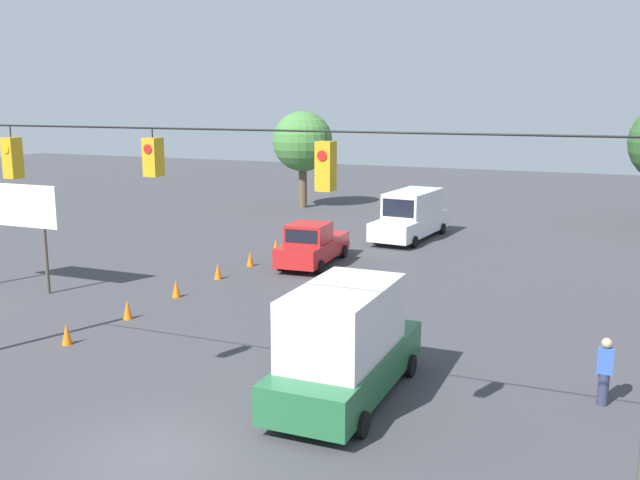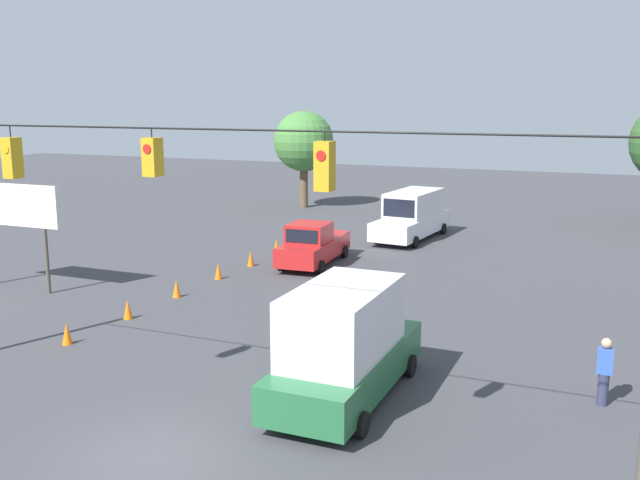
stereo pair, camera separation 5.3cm
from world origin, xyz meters
name	(u,v)px [view 2 (the right image)]	position (x,y,z in m)	size (l,w,h in m)	color
ground_plane	(150,457)	(0.00, 0.00, 0.00)	(140.00, 140.00, 0.00)	#3D3D42
overhead_signal_span	(156,236)	(0.00, -0.61, 4.97)	(20.27, 0.38, 8.05)	#4C473D
box_truck_green_crossing_near	(345,344)	(-2.90, -4.69, 1.54)	(2.59, 6.41, 3.14)	#236038
box_truck_white_withflow_deep	(412,215)	(1.53, -27.20, 1.36)	(3.04, 7.23, 2.73)	silver
pickup_truck_red_withflow_far	(313,245)	(4.16, -18.85, 0.98)	(2.46, 5.70, 2.12)	red
traffic_cone_nearest	(67,333)	(7.04, -5.20, 0.36)	(0.34, 0.34, 0.73)	orange
traffic_cone_second	(128,309)	(6.94, -8.22, 0.36)	(0.34, 0.34, 0.73)	orange
traffic_cone_third	(177,288)	(6.96, -11.37, 0.36)	(0.34, 0.34, 0.73)	orange
traffic_cone_fourth	(218,271)	(6.93, -14.61, 0.36)	(0.34, 0.34, 0.73)	orange
traffic_cone_fifth	(251,259)	(6.80, -17.40, 0.36)	(0.34, 0.34, 0.73)	orange
traffic_cone_farthest	(277,245)	(7.05, -20.73, 0.36)	(0.34, 0.34, 0.73)	orange
roadside_billboard	(11,211)	(13.91, -9.83, 3.35)	(4.95, 0.16, 4.49)	#4C473D
pedestrian	(604,371)	(-9.30, -6.95, 0.94)	(0.40, 0.28, 1.84)	#2D334C
tree_horizon_left	(304,142)	(12.20, -35.74, 4.83)	(4.39, 4.39, 7.07)	brown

